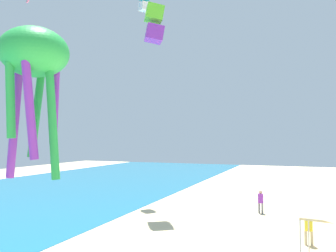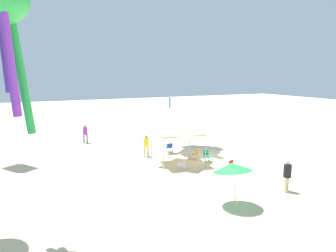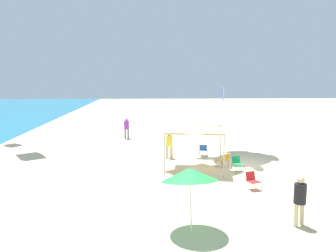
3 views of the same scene
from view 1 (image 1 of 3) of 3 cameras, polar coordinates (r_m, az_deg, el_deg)
name	(u,v)px [view 1 (image 1 of 3)]	position (r m, az deg, el deg)	size (l,w,h in m)	color
person_near_umbrella	(261,200)	(28.19, 15.50, -12.02)	(0.43, 0.43, 1.83)	slate
person_beachcomber	(309,226)	(20.92, 22.83, -15.47)	(0.42, 0.47, 1.78)	#C6B28C
kite_box_lime	(154,24)	(29.89, -2.34, 17.00)	(2.07, 2.13, 3.23)	#66D82D
kite_octopus_green	(34,60)	(14.20, -21.82, 10.33)	(2.64, 2.64, 5.86)	green
kite_box_teal	(144,1)	(37.20, -4.03, 20.43)	(1.37, 1.38, 2.07)	teal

